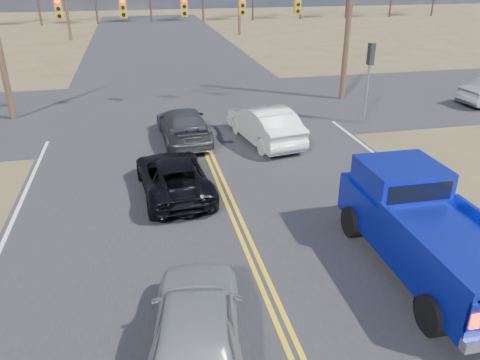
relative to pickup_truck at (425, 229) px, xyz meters
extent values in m
plane|color=brown|center=(-4.15, -1.94, -1.14)|extent=(160.00, 160.00, 0.00)
cube|color=#28282B|center=(-4.15, 8.06, -1.14)|extent=(14.00, 120.00, 0.02)
cube|color=#28282B|center=(-4.15, 16.06, -1.14)|extent=(120.00, 12.00, 0.02)
cylinder|color=#473323|center=(4.85, 16.06, 3.86)|extent=(0.32, 0.32, 10.00)
cube|color=#B28C14|center=(-10.15, 16.06, 4.16)|extent=(0.34, 0.24, 1.00)
cylinder|color=#FF0C05|center=(-10.15, 15.92, 4.49)|extent=(0.20, 0.06, 0.20)
cylinder|color=black|center=(-10.15, 15.92, 4.16)|extent=(0.20, 0.06, 0.20)
cylinder|color=black|center=(-10.15, 15.92, 3.83)|extent=(0.20, 0.06, 0.20)
cube|color=#B28C14|center=(-7.15, 16.06, 4.16)|extent=(0.34, 0.24, 1.00)
cylinder|color=#FF0C05|center=(-7.15, 15.92, 4.49)|extent=(0.20, 0.06, 0.20)
cylinder|color=black|center=(-7.15, 15.92, 4.16)|extent=(0.20, 0.06, 0.20)
cylinder|color=black|center=(-7.15, 15.92, 3.83)|extent=(0.20, 0.06, 0.20)
cube|color=#B28C14|center=(-4.15, 16.06, 4.16)|extent=(0.34, 0.24, 1.00)
cylinder|color=black|center=(-4.15, 15.92, 4.16)|extent=(0.20, 0.06, 0.20)
cylinder|color=black|center=(-4.15, 15.92, 3.83)|extent=(0.20, 0.06, 0.20)
cube|color=#B28C14|center=(-1.15, 16.06, 4.16)|extent=(0.34, 0.24, 1.00)
cylinder|color=black|center=(-1.15, 15.92, 4.16)|extent=(0.20, 0.06, 0.20)
cylinder|color=black|center=(-1.15, 15.92, 3.83)|extent=(0.20, 0.06, 0.20)
cube|color=#B28C14|center=(1.85, 16.06, 4.16)|extent=(0.34, 0.24, 1.00)
cylinder|color=black|center=(1.85, 15.92, 4.16)|extent=(0.20, 0.06, 0.20)
cylinder|color=black|center=(1.85, 15.92, 3.83)|extent=(0.20, 0.06, 0.20)
cylinder|color=slate|center=(4.05, 11.56, 0.46)|extent=(0.12, 0.12, 3.20)
cube|color=black|center=(4.05, 11.56, 2.26)|extent=(0.24, 0.34, 1.00)
cylinder|color=#33261C|center=(-18.15, 58.06, 1.61)|extent=(0.28, 0.28, 5.50)
cylinder|color=#33261C|center=(-11.15, 58.06, 1.61)|extent=(0.28, 0.28, 5.50)
cylinder|color=#33261C|center=(-4.15, 58.06, 1.61)|extent=(0.28, 0.28, 5.50)
cylinder|color=#33261C|center=(2.85, 58.06, 1.61)|extent=(0.28, 0.28, 5.50)
cylinder|color=black|center=(-1.09, -2.23, -0.69)|extent=(0.37, 0.90, 0.90)
cylinder|color=black|center=(-1.05, 1.82, -0.69)|extent=(0.37, 0.90, 0.90)
cylinder|color=black|center=(1.09, 1.80, -0.69)|extent=(0.37, 0.90, 0.90)
cube|color=#0F1CA4|center=(0.00, -0.21, -0.12)|extent=(2.31, 6.10, 1.12)
cube|color=#0F1CA4|center=(0.01, 1.42, 0.80)|extent=(2.10, 1.93, 0.81)
cube|color=black|center=(0.00, 0.49, 0.80)|extent=(1.80, 0.09, 0.51)
cube|color=#0F1CA4|center=(-1.08, -1.38, 0.55)|extent=(0.15, 3.71, 0.22)
cube|color=#FF0C05|center=(-1.02, -3.26, 0.05)|extent=(0.20, 0.07, 0.34)
imported|color=#999BA0|center=(-6.09, -1.85, -0.36)|extent=(2.55, 4.78, 1.55)
imported|color=black|center=(-5.87, 5.73, -0.48)|extent=(2.58, 4.92, 1.32)
imported|color=white|center=(-1.47, 10.08, -0.32)|extent=(2.54, 5.19, 1.64)
imported|color=#39393E|center=(-4.95, 11.03, -0.41)|extent=(2.27, 5.10, 1.45)
camera|label=1|loc=(-6.79, -8.97, 6.11)|focal=35.00mm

